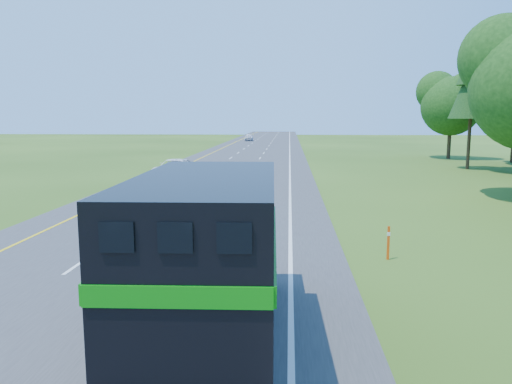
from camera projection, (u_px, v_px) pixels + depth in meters
road at (232, 171)px, 47.06m from camera, size 15.00×260.00×0.04m
lane_markings at (232, 171)px, 47.05m from camera, size 11.15×260.00×0.01m
horse_truck at (211, 254)px, 10.92m from camera, size 3.02×8.86×3.89m
white_suv at (175, 169)px, 41.08m from camera, size 3.14×5.97×1.60m
far_car at (249, 137)px, 107.11m from camera, size 2.00×4.45×1.49m
delineator at (388, 242)px, 17.86m from camera, size 0.10×0.06×1.23m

